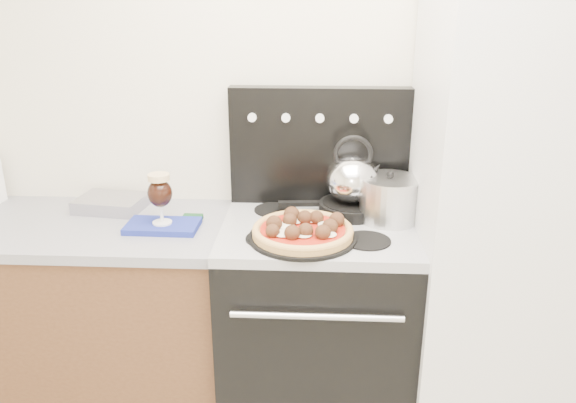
# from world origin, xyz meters

# --- Properties ---
(room_shell) EXTENTS (3.52, 3.01, 2.52)m
(room_shell) POSITION_xyz_m (0.00, 0.29, 1.25)
(room_shell) COLOR #B5AC9E
(room_shell) RESTS_ON ground
(base_cabinet) EXTENTS (1.45, 0.60, 0.86)m
(base_cabinet) POSITION_xyz_m (-1.02, 1.20, 0.43)
(base_cabinet) COLOR brown
(base_cabinet) RESTS_ON ground
(countertop) EXTENTS (1.48, 0.63, 0.04)m
(countertop) POSITION_xyz_m (-1.02, 1.20, 0.88)
(countertop) COLOR gray
(countertop) RESTS_ON base_cabinet
(stove_body) EXTENTS (0.76, 0.65, 0.88)m
(stove_body) POSITION_xyz_m (0.08, 1.18, 0.44)
(stove_body) COLOR black
(stove_body) RESTS_ON ground
(cooktop) EXTENTS (0.76, 0.65, 0.04)m
(cooktop) POSITION_xyz_m (0.08, 1.18, 0.90)
(cooktop) COLOR #ADADB2
(cooktop) RESTS_ON stove_body
(backguard) EXTENTS (0.76, 0.08, 0.50)m
(backguard) POSITION_xyz_m (0.08, 1.45, 1.17)
(backguard) COLOR black
(backguard) RESTS_ON cooktop
(fridge) EXTENTS (0.64, 0.68, 1.90)m
(fridge) POSITION_xyz_m (0.78, 1.15, 0.95)
(fridge) COLOR silver
(fridge) RESTS_ON ground
(foil_sheet) EXTENTS (0.30, 0.24, 0.06)m
(foil_sheet) POSITION_xyz_m (-0.82, 1.35, 0.93)
(foil_sheet) COLOR silver
(foil_sheet) RESTS_ON countertop
(oven_mitt) EXTENTS (0.29, 0.17, 0.02)m
(oven_mitt) POSITION_xyz_m (-0.54, 1.15, 0.91)
(oven_mitt) COLOR navy
(oven_mitt) RESTS_ON countertop
(beer_glass) EXTENTS (0.11, 0.11, 0.21)m
(beer_glass) POSITION_xyz_m (-0.54, 1.15, 1.03)
(beer_glass) COLOR black
(beer_glass) RESTS_ON oven_mitt
(pizza_pan) EXTENTS (0.42, 0.42, 0.01)m
(pizza_pan) POSITION_xyz_m (0.02, 1.04, 0.93)
(pizza_pan) COLOR black
(pizza_pan) RESTS_ON cooktop
(pizza) EXTENTS (0.47, 0.47, 0.05)m
(pizza) POSITION_xyz_m (0.02, 1.04, 0.96)
(pizza) COLOR #E6A85E
(pizza) RESTS_ON pizza_pan
(skillet) EXTENTS (0.29, 0.29, 0.05)m
(skillet) POSITION_xyz_m (0.22, 1.31, 0.94)
(skillet) COLOR black
(skillet) RESTS_ON cooktop
(tea_kettle) EXTENTS (0.25, 0.25, 0.24)m
(tea_kettle) POSITION_xyz_m (0.22, 1.31, 1.09)
(tea_kettle) COLOR silver
(tea_kettle) RESTS_ON skillet
(stock_pot) EXTENTS (0.27, 0.27, 0.17)m
(stock_pot) POSITION_xyz_m (0.36, 1.24, 1.00)
(stock_pot) COLOR silver
(stock_pot) RESTS_ON cooktop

